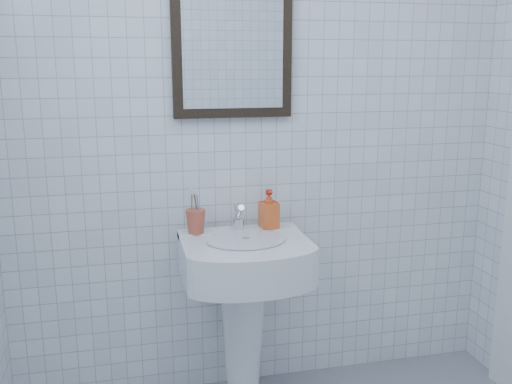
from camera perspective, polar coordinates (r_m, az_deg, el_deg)
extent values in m
cube|color=white|center=(2.47, 0.55, 7.80)|extent=(2.20, 0.02, 2.50)
cone|color=white|center=(2.52, -1.32, -14.33)|extent=(0.20, 0.20, 0.64)
cube|color=white|center=(2.33, -1.13, -6.55)|extent=(0.51, 0.36, 0.15)
cube|color=white|center=(2.44, -1.84, -3.97)|extent=(0.51, 0.09, 0.03)
cylinder|color=white|center=(2.28, -1.00, -4.75)|extent=(0.32, 0.32, 0.01)
cylinder|color=silver|center=(2.41, -1.74, -3.25)|extent=(0.05, 0.05, 0.05)
cylinder|color=silver|center=(2.38, -1.68, -1.98)|extent=(0.03, 0.10, 0.08)
cylinder|color=silver|center=(2.41, -1.84, -2.22)|extent=(0.03, 0.05, 0.09)
imported|color=#E85216|center=(2.43, 1.30, -1.68)|extent=(0.08, 0.08, 0.16)
cube|color=black|center=(2.41, -2.38, 14.80)|extent=(0.50, 0.04, 0.62)
cube|color=white|center=(2.40, -2.29, 14.82)|extent=(0.42, 0.00, 0.54)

